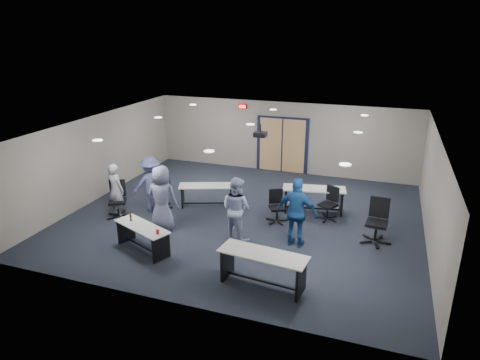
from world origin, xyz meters
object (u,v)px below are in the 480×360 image
(person_gray, at_px, (115,190))
(person_plaid, at_px, (162,198))
(table_front_right, at_px, (263,264))
(chair_back_a, at_px, (162,194))
(table_back_right, at_px, (314,196))
(chair_back_c, at_px, (277,207))
(person_navy, at_px, (297,213))
(table_front_left, at_px, (142,233))
(person_lightblue, at_px, (236,209))
(table_back_left, at_px, (207,192))
(person_back, at_px, (151,184))
(chair_loose_left, at_px, (117,200))
(chair_back_d, at_px, (328,204))
(chair_loose_right, at_px, (377,222))

(person_gray, xyz_separation_m, person_plaid, (1.74, -0.35, 0.10))
(table_front_right, height_order, chair_back_a, chair_back_a)
(chair_back_a, height_order, person_gray, person_gray)
(table_back_right, bearing_deg, person_plaid, -155.68)
(chair_back_c, xyz_separation_m, person_navy, (0.82, -1.21, 0.44))
(table_front_left, bearing_deg, chair_back_a, 131.58)
(person_navy, bearing_deg, table_front_left, 30.14)
(person_lightblue, bearing_deg, table_front_left, 54.23)
(person_gray, distance_m, person_plaid, 1.77)
(chair_back_a, height_order, person_plaid, person_plaid)
(table_back_left, relative_size, person_back, 1.04)
(chair_loose_left, height_order, person_navy, person_navy)
(chair_back_d, distance_m, person_lightblue, 2.92)
(person_navy, distance_m, person_back, 4.68)
(person_gray, bearing_deg, table_back_right, -145.17)
(table_front_left, distance_m, person_back, 2.54)
(table_back_left, height_order, person_lightblue, person_lightblue)
(chair_back_d, bearing_deg, chair_loose_right, -9.29)
(chair_back_d, relative_size, person_navy, 0.54)
(chair_back_d, height_order, person_lightblue, person_lightblue)
(table_front_left, relative_size, chair_back_d, 1.76)
(chair_loose_right, bearing_deg, person_lightblue, -159.30)
(chair_back_a, bearing_deg, chair_loose_right, -6.11)
(chair_back_d, xyz_separation_m, person_lightblue, (-2.10, -1.99, 0.36))
(chair_back_d, height_order, person_back, person_back)
(chair_back_a, distance_m, chair_back_c, 3.61)
(chair_loose_right, height_order, person_plaid, person_plaid)
(chair_loose_right, xyz_separation_m, person_plaid, (-5.59, -1.11, 0.32))
(table_back_left, bearing_deg, person_back, -168.84)
(person_gray, bearing_deg, chair_back_d, -150.64)
(person_lightblue, height_order, person_navy, person_navy)
(chair_loose_left, bearing_deg, chair_back_c, -11.62)
(chair_loose_right, height_order, person_lightblue, person_lightblue)
(chair_back_d, bearing_deg, chair_back_c, -126.94)
(chair_back_c, bearing_deg, table_back_right, 23.74)
(table_front_right, bearing_deg, person_plaid, 158.77)
(table_front_left, bearing_deg, table_front_right, 14.08)
(table_front_left, distance_m, chair_loose_right, 5.96)
(chair_back_c, height_order, person_back, person_back)
(chair_loose_left, bearing_deg, person_gray, 111.17)
(table_back_left, bearing_deg, person_plaid, -124.69)
(table_back_left, xyz_separation_m, chair_loose_left, (-2.12, -1.65, 0.08))
(table_back_left, distance_m, chair_back_c, 2.41)
(table_front_right, xyz_separation_m, table_back_left, (-2.91, 3.66, -0.06))
(table_back_right, relative_size, person_lightblue, 1.14)
(table_back_left, height_order, chair_back_a, chair_back_a)
(person_plaid, xyz_separation_m, person_navy, (3.68, 0.27, 0.00))
(person_plaid, bearing_deg, table_front_right, 147.10)
(table_front_left, height_order, person_back, person_back)
(table_front_right, distance_m, person_lightblue, 2.32)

